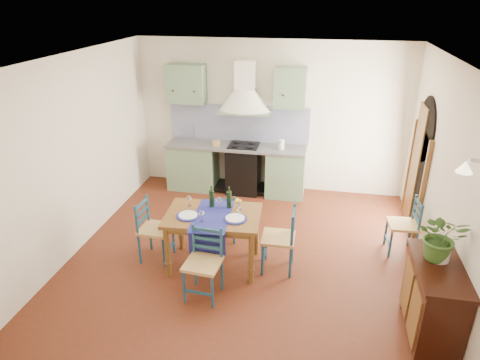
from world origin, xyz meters
name	(u,v)px	position (x,y,z in m)	size (l,w,h in m)	color
floor	(246,256)	(0.00, 0.00, 0.00)	(5.00, 5.00, 0.00)	#44200E
back_wall	(244,137)	(-0.47, 2.29, 1.05)	(5.00, 0.96, 2.80)	beige
right_wall	(440,178)	(2.50, 0.28, 1.34)	(0.26, 5.00, 2.80)	beige
left_wall	(76,155)	(-2.50, 0.00, 1.40)	(0.04, 5.00, 2.80)	beige
ceiling	(248,59)	(0.00, 0.00, 2.80)	(5.00, 5.00, 0.01)	white
dining_table	(213,220)	(-0.40, -0.30, 0.71)	(1.32, 1.00, 1.12)	brown
chair_near	(204,263)	(-0.37, -0.95, 0.47)	(0.46, 0.46, 0.92)	navy
chair_far	(224,216)	(-0.42, 0.38, 0.41)	(0.44, 0.44, 0.80)	navy
chair_left	(153,229)	(-1.29, -0.29, 0.47)	(0.44, 0.44, 0.91)	navy
chair_right	(281,239)	(0.51, -0.21, 0.48)	(0.44, 0.44, 0.94)	navy
chair_spare	(405,225)	(2.23, 0.56, 0.45)	(0.43, 0.43, 0.86)	navy
sideboard	(433,299)	(2.26, -1.17, 0.51)	(0.50, 1.05, 0.94)	black
potted_plant	(442,237)	(2.25, -1.03, 1.20)	(0.49, 0.42, 0.54)	#375F25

